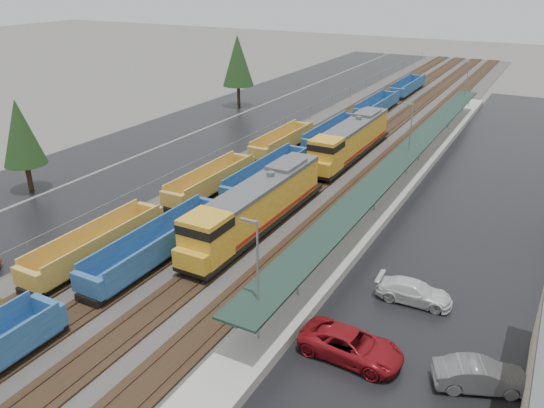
{
  "coord_description": "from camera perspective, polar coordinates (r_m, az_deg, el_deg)",
  "views": [
    {
      "loc": [
        21.8,
        -0.92,
        19.54
      ],
      "look_at": [
        2.55,
        34.29,
        2.0
      ],
      "focal_mm": 35.0,
      "sensor_mm": 36.0,
      "label": 1
    }
  ],
  "objects": [
    {
      "name": "ballast_strip",
      "position": [
        67.58,
        8.65,
        6.56
      ],
      "size": [
        20.0,
        160.0,
        0.08
      ],
      "primitive_type": "cube",
      "color": "#302D2B",
      "rests_on": "ground"
    },
    {
      "name": "trackbed",
      "position": [
        67.54,
        8.66,
        6.66
      ],
      "size": [
        14.6,
        160.0,
        0.22
      ],
      "color": "black",
      "rests_on": "ground"
    },
    {
      "name": "west_parking_lot",
      "position": [
        73.8,
        -2.4,
        8.24
      ],
      "size": [
        10.0,
        160.0,
        0.02
      ],
      "primitive_type": "cube",
      "color": "black",
      "rests_on": "ground"
    },
    {
      "name": "west_road",
      "position": [
        79.27,
        -8.7,
        9.07
      ],
      "size": [
        9.0,
        160.0,
        0.02
      ],
      "primitive_type": "cube",
      "color": "black",
      "rests_on": "ground"
    },
    {
      "name": "east_commuter_lot",
      "position": [
        54.61,
        23.72,
        0.56
      ],
      "size": [
        16.0,
        100.0,
        0.02
      ],
      "primitive_type": "cube",
      "color": "black",
      "rests_on": "ground"
    },
    {
      "name": "station_platform",
      "position": [
        55.67,
        14.2,
        3.11
      ],
      "size": [
        3.0,
        80.0,
        8.0
      ],
      "color": "#9E9B93",
      "rests_on": "ground"
    },
    {
      "name": "chainlink_fence",
      "position": [
        69.46,
        0.85,
        8.64
      ],
      "size": [
        0.08,
        160.04,
        2.02
      ],
      "color": "gray",
      "rests_on": "ground"
    },
    {
      "name": "tree_west_near",
      "position": [
        55.34,
        -25.44,
        6.96
      ],
      "size": [
        3.96,
        3.96,
        9.0
      ],
      "color": "#332316",
      "rests_on": "ground"
    },
    {
      "name": "tree_west_far",
      "position": [
        84.8,
        -3.7,
        15.14
      ],
      "size": [
        4.84,
        4.84,
        11.0
      ],
      "color": "#332316",
      "rests_on": "ground"
    },
    {
      "name": "locomotive_lead",
      "position": [
        42.46,
        -1.84,
        -0.33
      ],
      "size": [
        2.91,
        19.16,
        4.34
      ],
      "color": "black",
      "rests_on": "ground"
    },
    {
      "name": "locomotive_trail",
      "position": [
        60.38,
        8.36,
        6.79
      ],
      "size": [
        2.91,
        19.16,
        4.34
      ],
      "color": "black",
      "rests_on": "ground"
    },
    {
      "name": "well_string_yellow",
      "position": [
        41.1,
        -18.3,
        -4.33
      ],
      "size": [
        2.49,
        71.61,
        2.21
      ],
      "color": "#A8952E",
      "rests_on": "ground"
    },
    {
      "name": "well_string_blue",
      "position": [
        52.47,
        -0.28,
        3.09
      ],
      "size": [
        2.57,
        114.87,
        2.28
      ],
      "color": "navy",
      "rests_on": "ground"
    },
    {
      "name": "parked_car_east_b",
      "position": [
        30.36,
        8.5,
        -14.81
      ],
      "size": [
        2.91,
        5.88,
        1.6
      ],
      "primitive_type": "imported",
      "rotation": [
        0.0,
        0.0,
        1.53
      ],
      "color": "maroon",
      "rests_on": "ground"
    },
    {
      "name": "parked_car_east_c",
      "position": [
        35.72,
        15.03,
        -9.13
      ],
      "size": [
        2.24,
        4.95,
        1.41
      ],
      "primitive_type": "imported",
      "rotation": [
        0.0,
        0.0,
        1.63
      ],
      "color": "silver",
      "rests_on": "ground"
    },
    {
      "name": "parked_car_east_e",
      "position": [
        30.17,
        21.54,
        -16.84
      ],
      "size": [
        3.32,
        4.99,
        1.55
      ],
      "primitive_type": "imported",
      "rotation": [
        0.0,
        0.0,
        1.96
      ],
      "color": "#5E5F63",
      "rests_on": "ground"
    }
  ]
}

